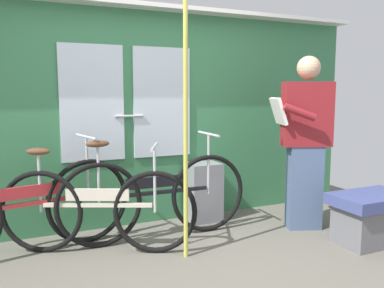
{
  "coord_description": "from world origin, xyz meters",
  "views": [
    {
      "loc": [
        -1.24,
        -2.73,
        1.35
      ],
      "look_at": [
        0.27,
        0.64,
        0.86
      ],
      "focal_mm": 37.44,
      "sensor_mm": 36.0,
      "label": 1
    }
  ],
  "objects_px": {
    "handrail_pole": "(185,127)",
    "bench_seat_corner": "(371,217)",
    "trash_bin_by_wall": "(203,192)",
    "bicycle_by_pole": "(156,197)",
    "bicycle_leaning_behind": "(97,209)",
    "bicycle_near_door": "(24,209)",
    "passenger_reading_newspaper": "(305,139)"
  },
  "relations": [
    {
      "from": "handrail_pole",
      "to": "bench_seat_corner",
      "type": "distance_m",
      "value": 1.87
    },
    {
      "from": "trash_bin_by_wall",
      "to": "handrail_pole",
      "type": "distance_m",
      "value": 1.22
    },
    {
      "from": "bicycle_by_pole",
      "to": "bench_seat_corner",
      "type": "bearing_deg",
      "value": -26.02
    },
    {
      "from": "bicycle_leaning_behind",
      "to": "handrail_pole",
      "type": "relative_size",
      "value": 0.71
    },
    {
      "from": "bicycle_leaning_behind",
      "to": "handrail_pole",
      "type": "height_order",
      "value": "handrail_pole"
    },
    {
      "from": "bicycle_by_pole",
      "to": "bench_seat_corner",
      "type": "height_order",
      "value": "bicycle_by_pole"
    },
    {
      "from": "bicycle_leaning_behind",
      "to": "bicycle_by_pole",
      "type": "height_order",
      "value": "bicycle_by_pole"
    },
    {
      "from": "bicycle_near_door",
      "to": "bench_seat_corner",
      "type": "xyz_separation_m",
      "value": [
        2.82,
        -0.94,
        -0.16
      ]
    },
    {
      "from": "trash_bin_by_wall",
      "to": "bench_seat_corner",
      "type": "relative_size",
      "value": 0.87
    },
    {
      "from": "trash_bin_by_wall",
      "to": "bicycle_near_door",
      "type": "bearing_deg",
      "value": -172.07
    },
    {
      "from": "trash_bin_by_wall",
      "to": "handrail_pole",
      "type": "xyz_separation_m",
      "value": [
        -0.54,
        -0.78,
        0.76
      ]
    },
    {
      "from": "bicycle_near_door",
      "to": "bicycle_leaning_behind",
      "type": "distance_m",
      "value": 0.58
    },
    {
      "from": "bicycle_near_door",
      "to": "trash_bin_by_wall",
      "type": "height_order",
      "value": "bicycle_near_door"
    },
    {
      "from": "bench_seat_corner",
      "to": "trash_bin_by_wall",
      "type": "bearing_deg",
      "value": 132.52
    },
    {
      "from": "bicycle_by_pole",
      "to": "trash_bin_by_wall",
      "type": "bearing_deg",
      "value": 27.18
    },
    {
      "from": "trash_bin_by_wall",
      "to": "bicycle_by_pole",
      "type": "bearing_deg",
      "value": -153.92
    },
    {
      "from": "bench_seat_corner",
      "to": "bicycle_leaning_behind",
      "type": "bearing_deg",
      "value": 161.02
    },
    {
      "from": "trash_bin_by_wall",
      "to": "handrail_pole",
      "type": "relative_size",
      "value": 0.29
    },
    {
      "from": "bicycle_near_door",
      "to": "bicycle_leaning_behind",
      "type": "relative_size",
      "value": 1.18
    },
    {
      "from": "passenger_reading_newspaper",
      "to": "bicycle_leaning_behind",
      "type": "bearing_deg",
      "value": 15.41
    },
    {
      "from": "handrail_pole",
      "to": "passenger_reading_newspaper",
      "type": "bearing_deg",
      "value": 7.42
    },
    {
      "from": "bicycle_leaning_behind",
      "to": "trash_bin_by_wall",
      "type": "relative_size",
      "value": 2.49
    },
    {
      "from": "bicycle_near_door",
      "to": "handrail_pole",
      "type": "bearing_deg",
      "value": -36.21
    },
    {
      "from": "passenger_reading_newspaper",
      "to": "bench_seat_corner",
      "type": "bearing_deg",
      "value": 137.63
    },
    {
      "from": "trash_bin_by_wall",
      "to": "bench_seat_corner",
      "type": "xyz_separation_m",
      "value": [
        1.09,
        -1.18,
        -0.07
      ]
    },
    {
      "from": "bicycle_leaning_behind",
      "to": "handrail_pole",
      "type": "distance_m",
      "value": 1.01
    },
    {
      "from": "bicycle_near_door",
      "to": "passenger_reading_newspaper",
      "type": "distance_m",
      "value": 2.61
    },
    {
      "from": "bicycle_by_pole",
      "to": "handrail_pole",
      "type": "distance_m",
      "value": 0.83
    },
    {
      "from": "bicycle_near_door",
      "to": "bicycle_by_pole",
      "type": "height_order",
      "value": "bicycle_near_door"
    },
    {
      "from": "bicycle_leaning_behind",
      "to": "bench_seat_corner",
      "type": "relative_size",
      "value": 2.18
    },
    {
      "from": "passenger_reading_newspaper",
      "to": "bench_seat_corner",
      "type": "xyz_separation_m",
      "value": [
        0.28,
        -0.57,
        -0.65
      ]
    },
    {
      "from": "bicycle_by_pole",
      "to": "passenger_reading_newspaper",
      "type": "relative_size",
      "value": 1.06
    }
  ]
}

